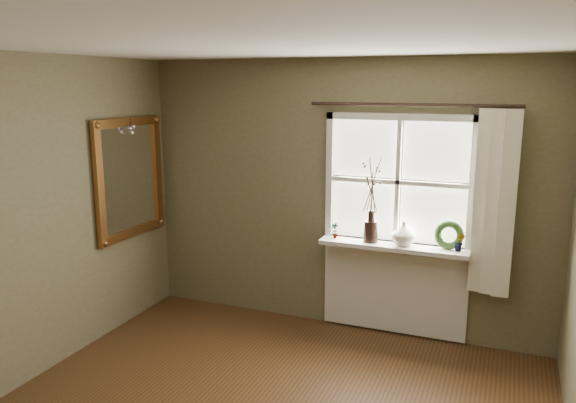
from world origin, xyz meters
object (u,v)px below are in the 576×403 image
(dark_jug, at_px, (371,231))
(gilt_mirror, at_px, (130,177))
(cream_vase, at_px, (404,234))
(wreath, at_px, (449,238))

(dark_jug, height_order, gilt_mirror, gilt_mirror)
(cream_vase, height_order, gilt_mirror, gilt_mirror)
(dark_jug, bearing_deg, gilt_mirror, -167.86)
(cream_vase, distance_m, wreath, 0.39)
(wreath, height_order, gilt_mirror, gilt_mirror)
(cream_vase, height_order, wreath, wreath)
(dark_jug, distance_m, gilt_mirror, 2.39)
(dark_jug, relative_size, gilt_mirror, 0.17)
(cream_vase, relative_size, wreath, 0.85)
(gilt_mirror, bearing_deg, dark_jug, 12.14)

